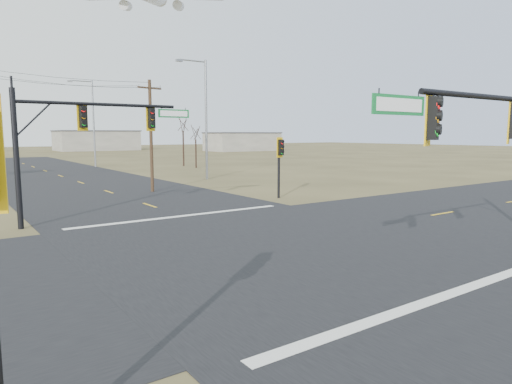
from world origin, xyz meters
TOP-DOWN VIEW (x-y plane):
  - ground at (0.00, 0.00)m, footprint 320.00×320.00m
  - road_ew at (0.00, 0.00)m, footprint 160.00×14.00m
  - road_ns at (0.00, 0.00)m, footprint 14.00×160.00m
  - stop_bar_near at (0.00, -7.50)m, footprint 12.00×0.40m
  - stop_bar_far at (0.00, 7.50)m, footprint 12.00×0.40m
  - mast_arm_near at (3.36, -7.50)m, footprint 10.32×0.58m
  - mast_arm_far at (-4.33, 8.91)m, footprint 8.83×0.52m
  - pedestal_signal_ne at (8.51, 9.96)m, footprint 0.61×0.52m
  - utility_pole_near at (2.77, 18.24)m, footprint 2.00×0.57m
  - streetlight_a at (10.58, 24.32)m, footprint 3.14×0.39m
  - streetlight_b at (6.52, 47.21)m, footprint 3.14×0.42m
  - bare_tree_c at (16.97, 38.26)m, footprint 2.57×2.57m
  - bare_tree_d at (17.17, 42.24)m, footprint 3.19×3.19m
  - warehouse_mid at (25.00, 110.00)m, footprint 20.00×12.00m
  - warehouse_right at (55.00, 85.00)m, footprint 18.00×10.00m

SIDE VIEW (x-z plane):
  - ground at x=0.00m, z-range 0.00..0.00m
  - road_ew at x=0.00m, z-range 0.00..0.02m
  - road_ns at x=0.00m, z-range 0.00..0.02m
  - stop_bar_near at x=0.00m, z-range 0.03..0.03m
  - stop_bar_far at x=0.00m, z-range 0.03..0.03m
  - warehouse_right at x=55.00m, z-range 0.00..4.50m
  - warehouse_mid at x=25.00m, z-range 0.00..5.00m
  - pedestal_signal_ne at x=8.51m, z-range 0.98..5.13m
  - mast_arm_near at x=3.36m, z-range 1.37..7.33m
  - utility_pole_near at x=2.77m, z-range 0.20..8.51m
  - bare_tree_c at x=16.97m, z-range 1.66..7.50m
  - mast_arm_far at x=-4.33m, z-range 1.45..7.85m
  - bare_tree_d at x=17.17m, z-range 2.18..9.31m
  - streetlight_a at x=10.58m, z-range 0.69..11.92m
  - streetlight_b at x=6.52m, z-range 0.69..11.93m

